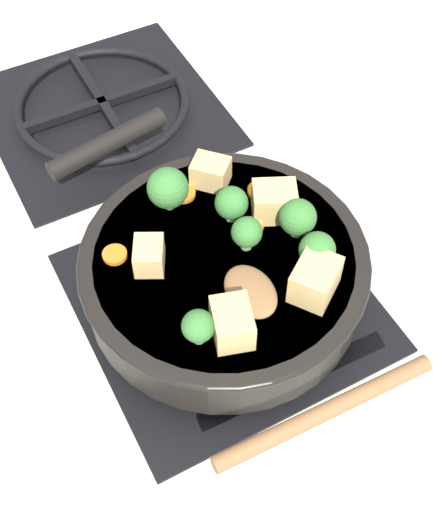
{
  "coord_description": "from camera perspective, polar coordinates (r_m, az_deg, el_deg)",
  "views": [
    {
      "loc": [
        -0.21,
        -0.39,
        0.68
      ],
      "look_at": [
        0.0,
        0.0,
        0.09
      ],
      "focal_mm": 50.0,
      "sensor_mm": 36.0,
      "label": 1
    }
  ],
  "objects": [
    {
      "name": "carrot_slice_orange_thin",
      "position": [
        0.8,
        3.04,
        5.22
      ],
      "size": [
        0.03,
        0.03,
        0.01
      ],
      "primitive_type": "cylinder",
      "color": "orange",
      "rests_on": "skillet_pan"
    },
    {
      "name": "broccoli_floret_north_edge",
      "position": [
        0.74,
        5.92,
        3.07
      ],
      "size": [
        0.04,
        0.04,
        0.05
      ],
      "color": "#709956",
      "rests_on": "skillet_pan"
    },
    {
      "name": "carrot_slice_edge_slice",
      "position": [
        0.75,
        -8.74,
        0.1
      ],
      "size": [
        0.03,
        0.03,
        0.01
      ],
      "primitive_type": "cylinder",
      "color": "orange",
      "rests_on": "skillet_pan"
    },
    {
      "name": "wooden_spoon",
      "position": [
        0.67,
        5.21,
        -7.85
      ],
      "size": [
        0.22,
        0.19,
        0.02
      ],
      "color": "brown",
      "rests_on": "skillet_pan"
    },
    {
      "name": "front_burner_grate",
      "position": [
        0.8,
        -0.0,
        -3.27
      ],
      "size": [
        0.31,
        0.31,
        0.03
      ],
      "color": "black",
      "rests_on": "ground_plane"
    },
    {
      "name": "broccoli_floret_near_spoon",
      "position": [
        0.75,
        0.6,
        4.23
      ],
      "size": [
        0.04,
        0.04,
        0.04
      ],
      "color": "#709956",
      "rests_on": "skillet_pan"
    },
    {
      "name": "broccoli_floret_west_rim",
      "position": [
        0.67,
        -2.07,
        -5.66
      ],
      "size": [
        0.03,
        0.03,
        0.04
      ],
      "color": "#709956",
      "rests_on": "skillet_pan"
    },
    {
      "name": "tofu_cube_east_chunk",
      "position": [
        0.7,
        7.3,
        -1.89
      ],
      "size": [
        0.06,
        0.06,
        0.04
      ],
      "primitive_type": "cube",
      "rotation": [
        0.0,
        0.0,
        0.61
      ],
      "color": "#DBB770",
      "rests_on": "skillet_pan"
    },
    {
      "name": "broccoli_floret_south_cluster",
      "position": [
        0.73,
        1.86,
        1.84
      ],
      "size": [
        0.03,
        0.03,
        0.04
      ],
      "color": "#709956",
      "rests_on": "skillet_pan"
    },
    {
      "name": "ground_plane",
      "position": [
        0.81,
        -0.0,
        -3.75
      ],
      "size": [
        2.4,
        2.4,
        0.0
      ],
      "primitive_type": "plane",
      "color": "silver"
    },
    {
      "name": "tofu_cube_back_piece",
      "position": [
        0.67,
        0.66,
        -5.39
      ],
      "size": [
        0.05,
        0.05,
        0.04
      ],
      "primitive_type": "cube",
      "rotation": [
        0.0,
        0.0,
        1.27
      ],
      "color": "#DBB770",
      "rests_on": "skillet_pan"
    },
    {
      "name": "broccoli_floret_center_top",
      "position": [
        0.76,
        -4.52,
        5.42
      ],
      "size": [
        0.05,
        0.05,
        0.05
      ],
      "color": "#709956",
      "rests_on": "skillet_pan"
    },
    {
      "name": "skillet_pan",
      "position": [
        0.76,
        -0.09,
        -1.14
      ],
      "size": [
        0.31,
        0.4,
        0.06
      ],
      "color": "black",
      "rests_on": "front_burner_grate"
    },
    {
      "name": "broccoli_floret_east_rim",
      "position": [
        0.72,
        7.46,
        0.47
      ],
      "size": [
        0.04,
        0.04,
        0.04
      ],
      "color": "#709956",
      "rests_on": "skillet_pan"
    },
    {
      "name": "tofu_cube_near_handle",
      "position": [
        0.76,
        4.05,
        4.36
      ],
      "size": [
        0.06,
        0.05,
        0.04
      ],
      "primitive_type": "cube",
      "rotation": [
        0.0,
        0.0,
        5.84
      ],
      "color": "#DBB770",
      "rests_on": "skillet_pan"
    },
    {
      "name": "carrot_slice_near_center",
      "position": [
        0.76,
        2.37,
        2.46
      ],
      "size": [
        0.02,
        0.02,
        0.01
      ],
      "primitive_type": "cylinder",
      "color": "orange",
      "rests_on": "skillet_pan"
    },
    {
      "name": "rear_burner_grate",
      "position": [
        1.03,
        -9.68,
        11.64
      ],
      "size": [
        0.31,
        0.31,
        0.03
      ],
      "color": "black",
      "rests_on": "ground_plane"
    },
    {
      "name": "tofu_cube_center_large",
      "position": [
        0.8,
        -1.08,
        6.71
      ],
      "size": [
        0.05,
        0.05,
        0.03
      ],
      "primitive_type": "cube",
      "rotation": [
        0.0,
        0.0,
        2.33
      ],
      "color": "#DBB770",
      "rests_on": "skillet_pan"
    },
    {
      "name": "tofu_cube_west_chunk",
      "position": [
        0.73,
        -6.02,
        0.04
      ],
      "size": [
        0.04,
        0.05,
        0.03
      ],
      "primitive_type": "cube",
      "rotation": [
        0.0,
        0.0,
        1.09
      ],
      "color": "#DBB770",
      "rests_on": "skillet_pan"
    },
    {
      "name": "carrot_slice_under_broccoli",
      "position": [
        0.79,
        -3.14,
        5.09
      ],
      "size": [
        0.03,
        0.03,
        0.01
      ],
      "primitive_type": "cylinder",
      "color": "orange",
      "rests_on": "skillet_pan"
    }
  ]
}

